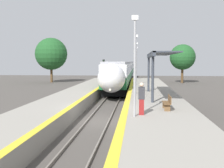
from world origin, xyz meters
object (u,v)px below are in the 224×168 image
platform_bench (168,102)px  lamppost_far (136,60)px  person_waiting (142,98)px  lamppost_mid (136,60)px  lamppost_near (135,59)px  train (126,69)px  railway_signal (104,72)px  lamppost_farthest (137,61)px

platform_bench → lamppost_far: lamppost_far is taller
person_waiting → lamppost_mid: lamppost_mid is taller
platform_bench → person_waiting: (-1.65, -1.87, 0.48)m
lamppost_far → lamppost_near: bearing=-90.0°
train → lamppost_mid: 36.30m
person_waiting → lamppost_far: lamppost_far is taller
person_waiting → railway_signal: bearing=102.3°
train → railway_signal: bearing=-94.7°
railway_signal → lamppost_far: lamppost_far is taller
lamppost_mid → lamppost_farthest: (0.00, 21.60, 0.00)m
railway_signal → train: bearing=85.3°
train → platform_bench: (4.45, -44.59, -0.79)m
lamppost_farthest → lamppost_far: bearing=-90.0°
train → lamppost_mid: (2.41, -36.17, 1.84)m
lamppost_mid → lamppost_farthest: same height
train → lamppost_farthest: bearing=-80.6°
lamppost_near → lamppost_mid: size_ratio=1.00×
railway_signal → lamppost_near: (4.41, -22.61, 1.50)m
railway_signal → lamppost_near: 23.09m
train → lamppost_near: (2.41, -46.97, 1.84)m
railway_signal → person_waiting: bearing=-77.7°
person_waiting → lamppost_mid: 10.51m
railway_signal → lamppost_far: 4.77m
train → lamppost_farthest: size_ratio=13.37×
person_waiting → lamppost_near: (-0.39, -0.51, 2.15)m
train → person_waiting: 46.54m
lamppost_near → lamppost_farthest: bearing=90.0°
train → lamppost_mid: lamppost_mid is taller
train → person_waiting: size_ratio=39.90×
lamppost_mid → lamppost_farthest: size_ratio=1.00×
person_waiting → railway_signal: size_ratio=0.43×
platform_bench → railway_signal: (-6.45, 20.23, 1.13)m
lamppost_far → train: bearing=95.4°
train → lamppost_far: bearing=-84.6°
train → lamppost_far: 25.55m
train → lamppost_near: bearing=-87.1°
railway_signal → lamppost_farthest: 10.84m
lamppost_mid → lamppost_farthest: bearing=90.0°
railway_signal → lamppost_farthest: bearing=65.8°
lamppost_mid → lamppost_far: size_ratio=1.00×
lamppost_farthest → person_waiting: bearing=-89.3°
platform_bench → lamppost_mid: bearing=103.6°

